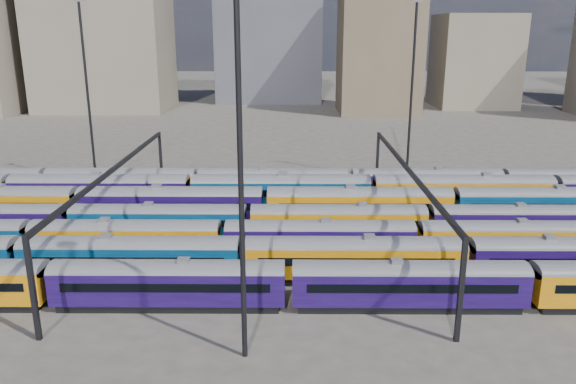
{
  "coord_description": "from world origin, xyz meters",
  "views": [
    {
      "loc": [
        -1.81,
        -55.71,
        21.46
      ],
      "look_at": [
        -2.27,
        7.94,
        3.0
      ],
      "focal_mm": 35.0,
      "sensor_mm": 36.0,
      "label": 1
    }
  ],
  "objects_px": {
    "rake_0": "(289,279)",
    "mast_2": "(240,156)",
    "rake_2": "(417,236)",
    "rake_1": "(467,255)"
  },
  "relations": [
    {
      "from": "rake_2",
      "to": "mast_2",
      "type": "height_order",
      "value": "mast_2"
    },
    {
      "from": "rake_1",
      "to": "rake_2",
      "type": "distance_m",
      "value": 6.01
    },
    {
      "from": "rake_0",
      "to": "mast_2",
      "type": "bearing_deg",
      "value": -112.81
    },
    {
      "from": "rake_1",
      "to": "mast_2",
      "type": "bearing_deg",
      "value": -147.11
    },
    {
      "from": "rake_0",
      "to": "mast_2",
      "type": "distance_m",
      "value": 13.8
    },
    {
      "from": "rake_0",
      "to": "rake_1",
      "type": "bearing_deg",
      "value": 17.75
    },
    {
      "from": "rake_0",
      "to": "rake_2",
      "type": "distance_m",
      "value": 15.85
    },
    {
      "from": "rake_0",
      "to": "rake_2",
      "type": "bearing_deg",
      "value": 39.13
    },
    {
      "from": "rake_0",
      "to": "rake_1",
      "type": "relative_size",
      "value": 0.97
    },
    {
      "from": "rake_1",
      "to": "mast_2",
      "type": "relative_size",
      "value": 4.6
    }
  ]
}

